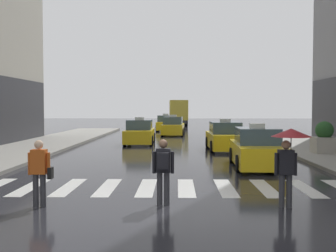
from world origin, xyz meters
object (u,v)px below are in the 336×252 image
object	(u,v)px
box_truck	(178,112)
pedestrian_with_handbag	(40,169)
taxi_second	(225,138)
planter_mid_block	(324,139)
pedestrian_with_umbrella	(289,146)
taxi_fifth	(166,124)
taxi_lead	(257,150)
taxi_fourth	(173,127)
pedestrian_with_backpack	(163,167)
taxi_third	(140,133)

from	to	relation	value
box_truck	pedestrian_with_handbag	world-z (taller)	box_truck
taxi_second	planter_mid_block	bearing A→B (deg)	-28.79
pedestrian_with_umbrella	planter_mid_block	size ratio (longest dim) A/B	1.21
pedestrian_with_handbag	planter_mid_block	xyz separation A→B (m)	(10.80, 10.71, -0.06)
pedestrian_with_umbrella	planter_mid_block	bearing A→B (deg)	66.15
taxi_second	taxi_fifth	bearing A→B (deg)	101.78
taxi_second	pedestrian_with_umbrella	world-z (taller)	pedestrian_with_umbrella
taxi_second	pedestrian_with_handbag	distance (m)	14.63
taxi_lead	box_truck	world-z (taller)	box_truck
taxi_fourth	pedestrian_with_backpack	distance (m)	25.37
taxi_fourth	pedestrian_with_backpack	size ratio (longest dim) A/B	2.80
taxi_lead	planter_mid_block	world-z (taller)	taxi_lead
taxi_lead	pedestrian_with_backpack	distance (m)	7.39
taxi_lead	pedestrian_with_umbrella	bearing A→B (deg)	-94.50
taxi_second	box_truck	world-z (taller)	box_truck
pedestrian_with_handbag	taxi_second	bearing A→B (deg)	65.34
pedestrian_with_umbrella	taxi_third	bearing A→B (deg)	107.07
taxi_fourth	pedestrian_with_umbrella	size ratio (longest dim) A/B	2.38
box_truck	pedestrian_with_umbrella	distance (m)	42.80
taxi_lead	pedestrian_with_umbrella	world-z (taller)	pedestrian_with_umbrella
box_truck	planter_mid_block	world-z (taller)	box_truck
planter_mid_block	pedestrian_with_handbag	bearing A→B (deg)	-135.24
taxi_third	pedestrian_with_handbag	size ratio (longest dim) A/B	2.76
taxi_third	taxi_second	bearing A→B (deg)	-36.03
taxi_second	pedestrian_with_umbrella	xyz separation A→B (m)	(-0.01, -13.24, 0.79)
taxi_lead	taxi_second	size ratio (longest dim) A/B	1.01
taxi_second	taxi_fourth	xyz separation A→B (m)	(-3.09, 12.34, 0.00)
pedestrian_with_umbrella	planter_mid_block	xyz separation A→B (m)	(4.71, 10.65, -0.64)
taxi_fourth	pedestrian_with_umbrella	distance (m)	25.77
pedestrian_with_umbrella	pedestrian_with_backpack	bearing A→B (deg)	176.18
box_truck	pedestrian_with_backpack	bearing A→B (deg)	-90.63
pedestrian_with_backpack	taxi_fourth	bearing A→B (deg)	90.03
taxi_fourth	pedestrian_with_umbrella	xyz separation A→B (m)	(3.08, -25.58, 0.79)
box_truck	pedestrian_with_handbag	distance (m)	42.94
pedestrian_with_umbrella	taxi_fifth	bearing A→B (deg)	96.97
taxi_fifth	planter_mid_block	bearing A→B (deg)	-68.07
box_truck	pedestrian_with_handbag	size ratio (longest dim) A/B	4.61
pedestrian_with_umbrella	pedestrian_with_backpack	size ratio (longest dim) A/B	1.18
taxi_second	taxi_fifth	world-z (taller)	same
pedestrian_with_backpack	pedestrian_with_umbrella	bearing A→B (deg)	-3.82
taxi_second	pedestrian_with_umbrella	bearing A→B (deg)	-90.04
box_truck	pedestrian_with_backpack	distance (m)	42.53
taxi_third	planter_mid_block	xyz separation A→B (m)	(9.95, -6.40, 0.15)
taxi_lead	taxi_fifth	distance (m)	25.83
taxi_third	planter_mid_block	size ratio (longest dim) A/B	2.85
pedestrian_with_backpack	taxi_fifth	bearing A→B (deg)	91.53
taxi_third	pedestrian_with_backpack	distance (m)	16.99
taxi_fourth	planter_mid_block	xyz separation A→B (m)	(7.79, -14.92, 0.15)
taxi_third	planter_mid_block	world-z (taller)	taxi_third
taxi_fourth	pedestrian_with_handbag	world-z (taller)	taxi_fourth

